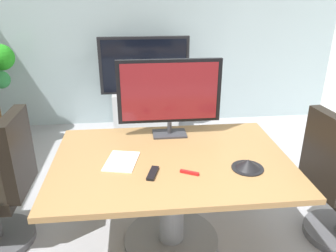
% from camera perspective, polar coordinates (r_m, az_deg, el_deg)
% --- Properties ---
extents(wall_back_glass_partition, '(5.44, 0.10, 2.73)m').
position_cam_1_polar(wall_back_glass_partition, '(4.84, -2.82, 16.29)').
color(wall_back_glass_partition, '#9EB2B7').
rests_on(wall_back_glass_partition, ground).
extents(conference_table, '(1.71, 1.19, 0.76)m').
position_cam_1_polar(conference_table, '(2.54, 0.59, -9.54)').
color(conference_table, olive).
rests_on(conference_table, ground).
extents(office_chair_left, '(0.60, 0.57, 1.09)m').
position_cam_1_polar(office_chair_left, '(2.89, -26.55, -10.23)').
color(office_chair_left, '#4C4C51').
rests_on(office_chair_left, ground).
extents(tv_monitor, '(0.84, 0.18, 0.64)m').
position_cam_1_polar(tv_monitor, '(2.70, 0.24, 5.57)').
color(tv_monitor, '#333338').
rests_on(tv_monitor, conference_table).
extents(wall_display_unit, '(1.20, 0.36, 1.31)m').
position_cam_1_polar(wall_display_unit, '(4.69, -3.90, 4.49)').
color(wall_display_unit, '#B7BABC').
rests_on(wall_display_unit, ground).
extents(conference_phone, '(0.22, 0.22, 0.07)m').
position_cam_1_polar(conference_phone, '(2.36, 13.48, -6.42)').
color(conference_phone, black).
rests_on(conference_phone, conference_table).
extents(remote_control, '(0.10, 0.18, 0.02)m').
position_cam_1_polar(remote_control, '(2.24, -2.62, -8.05)').
color(remote_control, black).
rests_on(remote_control, conference_table).
extents(whiteboard_marker, '(0.12, 0.08, 0.02)m').
position_cam_1_polar(whiteboard_marker, '(2.25, 3.69, -7.94)').
color(whiteboard_marker, red).
rests_on(whiteboard_marker, conference_table).
extents(paper_notepad, '(0.27, 0.34, 0.01)m').
position_cam_1_polar(paper_notepad, '(2.42, -7.93, -5.97)').
color(paper_notepad, white).
rests_on(paper_notepad, conference_table).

